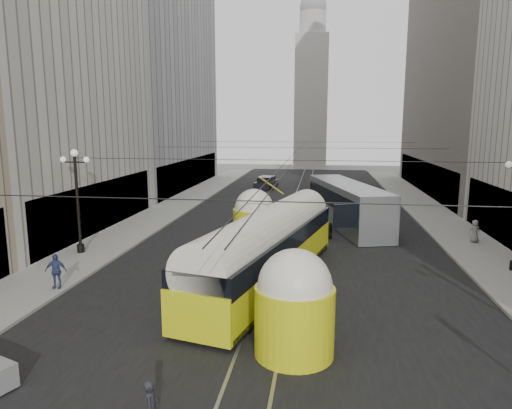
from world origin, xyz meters
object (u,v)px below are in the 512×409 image
(streetcar, at_px, (268,247))
(pedestrian_sidewalk_left, at_px, (56,271))
(pedestrian_sidewalk_right, at_px, (475,231))
(pedestrian_crossing_a, at_px, (151,408))
(city_bus, at_px, (347,203))

(streetcar, distance_m, pedestrian_sidewalk_left, 10.37)
(streetcar, distance_m, pedestrian_sidewalk_right, 16.09)
(pedestrian_crossing_a, xyz_separation_m, pedestrian_sidewalk_right, (14.55, 21.53, 0.14))
(pedestrian_crossing_a, distance_m, pedestrian_sidewalk_left, 12.57)
(city_bus, distance_m, pedestrian_sidewalk_right, 9.53)
(streetcar, bearing_deg, pedestrian_sidewalk_left, -165.35)
(city_bus, relative_size, pedestrian_sidewalk_right, 9.06)
(pedestrian_sidewalk_right, bearing_deg, pedestrian_crossing_a, 47.11)
(streetcar, xyz_separation_m, pedestrian_crossing_a, (-1.63, -11.98, -1.11))
(city_bus, xyz_separation_m, pedestrian_sidewalk_left, (-14.67, -16.82, -0.84))
(pedestrian_sidewalk_right, distance_m, pedestrian_sidewalk_left, 25.95)
(streetcar, height_order, city_bus, streetcar)
(city_bus, distance_m, pedestrian_sidewalk_left, 22.34)
(streetcar, xyz_separation_m, pedestrian_sidewalk_left, (-10.00, -2.61, -0.87))
(pedestrian_sidewalk_right, bearing_deg, city_bus, -38.33)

